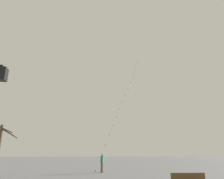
{
  "coord_description": "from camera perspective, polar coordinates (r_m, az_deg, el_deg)",
  "views": [
    {
      "loc": [
        -0.48,
        -0.03,
        1.79
      ],
      "look_at": [
        2.6,
        20.67,
        8.1
      ],
      "focal_mm": 33.55,
      "sensor_mm": 36.0,
      "label": 1
    }
  ],
  "objects": [
    {
      "name": "kite_train",
      "position": [
        28.22,
        3.2,
        -2.71
      ],
      "size": [
        7.71,
        9.8,
        16.39
      ],
      "color": "brown",
      "rests_on": "ground_plane"
    },
    {
      "name": "ground_plane",
      "position": [
        20.11,
        -7.6,
        -21.77
      ],
      "size": [
        160.0,
        160.0,
        0.0
      ],
      "primitive_type": "plane",
      "color": "gray"
    },
    {
      "name": "kite_flyer",
      "position": [
        20.93,
        -2.63,
        -19.21
      ],
      "size": [
        0.45,
        0.61,
        1.71
      ],
      "rotation": [
        0.0,
        0.0,
        1.04
      ],
      "color": "brown",
      "rests_on": "ground_plane"
    }
  ]
}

